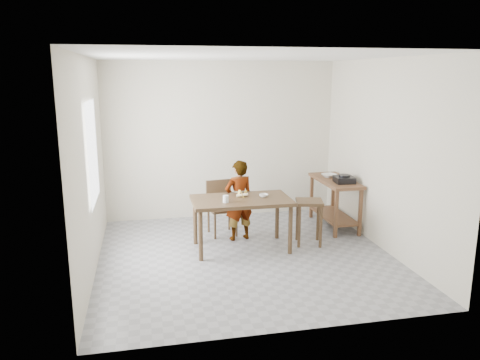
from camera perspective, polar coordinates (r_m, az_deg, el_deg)
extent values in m
cube|color=gray|center=(6.61, 0.72, -9.42)|extent=(4.00, 4.00, 0.04)
cube|color=white|center=(6.12, 0.79, 15.06)|extent=(4.00, 4.00, 0.04)
cube|color=beige|center=(8.18, -2.32, 4.84)|extent=(4.00, 0.04, 2.70)
cube|color=beige|center=(4.32, 6.57, -2.39)|extent=(4.00, 0.04, 2.70)
cube|color=beige|center=(6.12, -18.07, 1.54)|extent=(0.04, 4.00, 2.70)
cube|color=beige|center=(6.94, 17.29, 2.86)|extent=(0.04, 4.00, 2.70)
cube|color=white|center=(6.28, -17.52, 3.25)|extent=(0.02, 1.10, 1.30)
imported|color=white|center=(7.06, -0.14, -2.50)|extent=(0.51, 0.39, 1.23)
cylinder|color=white|center=(6.44, -1.75, -2.32)|extent=(0.09, 0.09, 0.10)
imported|color=silver|center=(6.74, 2.89, -1.90)|extent=(0.17, 0.17, 0.04)
imported|color=silver|center=(7.92, 10.79, 0.54)|extent=(0.29, 0.29, 0.06)
cube|color=black|center=(7.57, 12.59, 0.05)|extent=(0.32, 0.32, 0.10)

